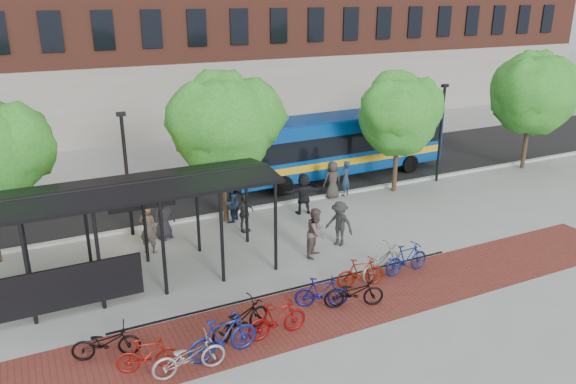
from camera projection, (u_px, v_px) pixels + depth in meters
name	position (u px, v px, depth m)	size (l,w,h in m)	color
ground	(323.00, 236.00, 23.11)	(160.00, 160.00, 0.00)	#9E9E99
asphalt_street	(249.00, 181.00, 29.88)	(160.00, 8.00, 0.01)	black
curb	(281.00, 204.00, 26.47)	(160.00, 0.25, 0.12)	#B7B7B2
brick_strip	(345.00, 303.00, 18.05)	(24.00, 3.00, 0.01)	maroon
bike_rack_rail	(297.00, 300.00, 18.27)	(12.00, 0.05, 0.95)	black
bus_shelter	(115.00, 202.00, 18.32)	(10.60, 3.07, 3.60)	black
tree_b	(224.00, 120.00, 23.25)	(5.15, 4.20, 6.47)	#382619
tree_c	(400.00, 111.00, 27.13)	(4.66, 3.80, 5.92)	#382619
tree_d	(534.00, 89.00, 30.75)	(5.39, 4.40, 6.55)	#382619
lamp_post_left	(127.00, 171.00, 22.32)	(0.35, 0.20, 5.12)	black
lamp_post_right	(441.00, 130.00, 28.99)	(0.35, 0.20, 5.12)	black
bus	(337.00, 142.00, 30.03)	(12.46, 3.25, 3.34)	#084097
bike_0	(106.00, 342.00, 15.22)	(0.64, 1.83, 0.96)	black
bike_1	(148.00, 354.00, 14.69)	(0.46, 1.63, 0.98)	maroon
bike_2	(189.00, 356.00, 14.58)	(0.69, 1.97, 1.03)	#9D9DA0
bike_3	(223.00, 337.00, 15.23)	(0.58, 2.04, 1.23)	navy
bike_4	(240.00, 319.00, 16.20)	(0.71, 2.03, 1.07)	black
bike_5	(277.00, 319.00, 16.17)	(0.53, 1.86, 1.12)	maroon
bike_7	(321.00, 292.00, 17.72)	(0.48, 1.70, 1.02)	navy
bike_8	(354.00, 292.00, 17.72)	(0.67, 1.93, 1.01)	black
bike_9	(361.00, 272.00, 18.95)	(0.49, 1.73, 1.04)	maroon
bike_10	(381.00, 261.00, 19.70)	(0.73, 2.08, 1.09)	#98999B
bike_11	(407.00, 259.00, 19.87)	(0.52, 1.86, 1.12)	navy
pedestrian_0	(163.00, 216.00, 22.58)	(0.94, 0.61, 1.93)	black
pedestrian_1	(148.00, 229.00, 21.29)	(0.71, 0.46, 1.94)	#423934
pedestrian_2	(230.00, 202.00, 24.25)	(0.87, 0.68, 1.80)	#20344B
pedestrian_4	(244.00, 213.00, 23.27)	(0.96, 0.40, 1.65)	#282828
pedestrian_5	(304.00, 193.00, 25.19)	(1.75, 0.56, 1.89)	black
pedestrian_6	(332.00, 180.00, 27.13)	(0.90, 0.58, 1.84)	#36302B
pedestrian_7	(345.00, 178.00, 27.45)	(0.65, 0.42, 1.77)	#1C3043
pedestrian_8	(316.00, 232.00, 21.04)	(0.93, 0.73, 1.92)	brown
pedestrian_9	(339.00, 224.00, 21.96)	(1.18, 0.68, 1.83)	#272727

